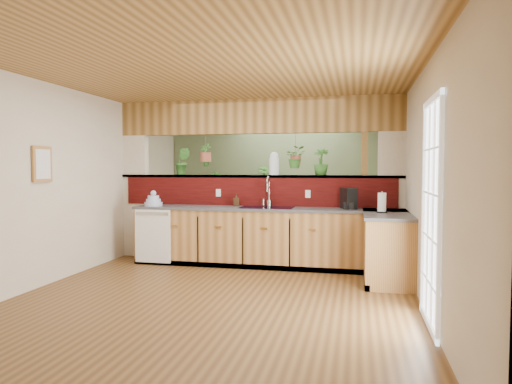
% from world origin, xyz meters
% --- Properties ---
extents(ground, '(4.60, 7.00, 0.01)m').
position_xyz_m(ground, '(0.00, 0.00, 0.00)').
color(ground, brown).
rests_on(ground, ground).
extents(ceiling, '(4.60, 7.00, 0.01)m').
position_xyz_m(ceiling, '(0.00, 0.00, 2.60)').
color(ceiling, brown).
rests_on(ceiling, ground).
extents(wall_back, '(4.60, 0.02, 2.60)m').
position_xyz_m(wall_back, '(0.00, 3.50, 1.30)').
color(wall_back, beige).
rests_on(wall_back, ground).
extents(wall_front, '(4.60, 0.02, 2.60)m').
position_xyz_m(wall_front, '(0.00, -3.50, 1.30)').
color(wall_front, beige).
rests_on(wall_front, ground).
extents(wall_left, '(0.02, 7.00, 2.60)m').
position_xyz_m(wall_left, '(-2.30, 0.00, 1.30)').
color(wall_left, beige).
rests_on(wall_left, ground).
extents(wall_right, '(0.02, 7.00, 2.60)m').
position_xyz_m(wall_right, '(2.30, 0.00, 1.30)').
color(wall_right, beige).
rests_on(wall_right, ground).
extents(pass_through_partition, '(4.60, 0.21, 2.60)m').
position_xyz_m(pass_through_partition, '(0.03, 1.35, 1.19)').
color(pass_through_partition, beige).
rests_on(pass_through_partition, ground).
extents(pass_through_ledge, '(4.60, 0.21, 0.04)m').
position_xyz_m(pass_through_ledge, '(0.00, 1.35, 1.37)').
color(pass_through_ledge, brown).
rests_on(pass_through_ledge, ground).
extents(header_beam, '(4.60, 0.15, 0.55)m').
position_xyz_m(header_beam, '(0.00, 1.35, 2.33)').
color(header_beam, brown).
rests_on(header_beam, ground).
extents(sage_backwall, '(4.55, 0.02, 2.55)m').
position_xyz_m(sage_backwall, '(0.00, 3.48, 1.30)').
color(sage_backwall, '#5C6E4B').
rests_on(sage_backwall, ground).
extents(countertop, '(4.14, 1.52, 0.90)m').
position_xyz_m(countertop, '(0.84, 0.87, 0.45)').
color(countertop, olive).
rests_on(countertop, ground).
extents(dishwasher, '(0.58, 0.03, 0.82)m').
position_xyz_m(dishwasher, '(-1.48, 0.66, 0.46)').
color(dishwasher, white).
rests_on(dishwasher, ground).
extents(navy_sink, '(0.82, 0.50, 0.18)m').
position_xyz_m(navy_sink, '(0.25, 0.98, 0.82)').
color(navy_sink, black).
rests_on(navy_sink, countertop).
extents(french_door, '(0.06, 1.02, 2.16)m').
position_xyz_m(french_door, '(2.27, -1.30, 1.05)').
color(french_door, white).
rests_on(french_door, ground).
extents(framed_print, '(0.04, 0.35, 0.45)m').
position_xyz_m(framed_print, '(-2.27, -0.80, 1.55)').
color(framed_print, olive).
rests_on(framed_print, wall_left).
extents(faucet, '(0.21, 0.21, 0.48)m').
position_xyz_m(faucet, '(0.25, 1.13, 1.16)').
color(faucet, '#B7B7B2').
rests_on(faucet, countertop).
extents(dish_stack, '(0.28, 0.28, 0.25)m').
position_xyz_m(dish_stack, '(-1.55, 0.85, 0.98)').
color(dish_stack, '#A8B5DA').
rests_on(dish_stack, countertop).
extents(soap_dispenser, '(0.10, 0.10, 0.20)m').
position_xyz_m(soap_dispenser, '(-0.26, 1.12, 1.00)').
color(soap_dispenser, '#3B2415').
rests_on(soap_dispenser, countertop).
extents(coffee_maker, '(0.17, 0.28, 0.31)m').
position_xyz_m(coffee_maker, '(1.48, 1.01, 1.04)').
color(coffee_maker, black).
rests_on(coffee_maker, countertop).
extents(paper_towel, '(0.13, 0.13, 0.29)m').
position_xyz_m(paper_towel, '(1.92, 0.52, 1.03)').
color(paper_towel, black).
rests_on(paper_towel, countertop).
extents(glass_jar, '(0.16, 0.16, 0.36)m').
position_xyz_m(glass_jar, '(0.30, 1.35, 1.57)').
color(glass_jar, silver).
rests_on(glass_jar, pass_through_ledge).
extents(ledge_plant_left, '(0.29, 0.25, 0.44)m').
position_xyz_m(ledge_plant_left, '(-1.25, 1.35, 1.61)').
color(ledge_plant_left, '#2B5F21').
rests_on(ledge_plant_left, pass_through_ledge).
extents(ledge_plant_right, '(0.25, 0.25, 0.42)m').
position_xyz_m(ledge_plant_right, '(1.04, 1.35, 1.60)').
color(ledge_plant_right, '#2B5F21').
rests_on(ledge_plant_right, pass_through_ledge).
extents(hanging_plant_a, '(0.23, 0.19, 0.50)m').
position_xyz_m(hanging_plant_a, '(-0.85, 1.35, 1.84)').
color(hanging_plant_a, brown).
rests_on(hanging_plant_a, header_beam).
extents(hanging_plant_b, '(0.34, 0.31, 0.49)m').
position_xyz_m(hanging_plant_b, '(0.64, 1.35, 1.82)').
color(hanging_plant_b, brown).
rests_on(hanging_plant_b, header_beam).
extents(shelving_console, '(1.60, 0.59, 1.04)m').
position_xyz_m(shelving_console, '(-0.77, 3.25, 0.50)').
color(shelving_console, black).
rests_on(shelving_console, ground).
extents(shelf_plant_a, '(0.25, 0.19, 0.42)m').
position_xyz_m(shelf_plant_a, '(-1.28, 3.25, 1.23)').
color(shelf_plant_a, '#2B5F21').
rests_on(shelf_plant_a, shelving_console).
extents(shelf_plant_b, '(0.38, 0.38, 0.52)m').
position_xyz_m(shelf_plant_b, '(-0.26, 3.25, 1.28)').
color(shelf_plant_b, '#2B5F21').
rests_on(shelf_plant_b, shelving_console).
extents(floor_plant, '(0.69, 0.62, 0.70)m').
position_xyz_m(floor_plant, '(1.20, 2.51, 0.35)').
color(floor_plant, '#2B5F21').
rests_on(floor_plant, ground).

